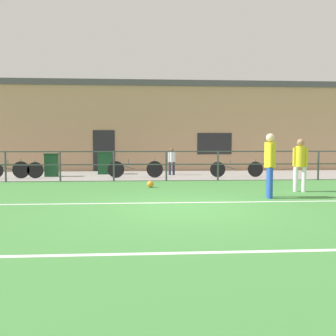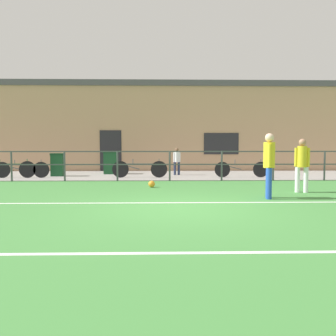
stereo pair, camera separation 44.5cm
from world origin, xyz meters
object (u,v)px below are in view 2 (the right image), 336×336
at_px(bicycle_parked_4, 140,169).
at_px(trash_bin_0, 58,165).
at_px(player_striker, 269,162).
at_px(trash_bin_1, 111,162).
at_px(bicycle_parked_1, 22,169).
at_px(bicycle_parked_3, 241,169).
at_px(bicycle_parked_2, 7,169).
at_px(spectator_child, 177,160).
at_px(player_winger, 302,162).
at_px(soccer_ball_match, 152,184).

xyz_separation_m(bicycle_parked_4, trash_bin_0, (-3.60, 0.80, 0.14)).
relative_size(player_striker, trash_bin_1, 1.62).
height_order(bicycle_parked_1, bicycle_parked_3, bicycle_parked_1).
bearing_deg(bicycle_parked_2, player_striker, -32.44).
distance_m(player_striker, spectator_child, 7.31).
bearing_deg(bicycle_parked_1, player_winger, -25.25).
relative_size(player_winger, spectator_child, 1.30).
height_order(player_striker, bicycle_parked_4, player_striker).
xyz_separation_m(player_winger, bicycle_parked_3, (-0.73, 4.64, -0.53)).
bearing_deg(bicycle_parked_4, trash_bin_0, 167.51).
bearing_deg(soccer_ball_match, player_striker, -39.01).
relative_size(soccer_ball_match, bicycle_parked_2, 0.09).
bearing_deg(trash_bin_1, bicycle_parked_3, -18.45).
xyz_separation_m(bicycle_parked_3, bicycle_parked_4, (-4.25, -0.00, 0.02)).
bearing_deg(player_winger, soccer_ball_match, 0.31).
bearing_deg(bicycle_parked_4, bicycle_parked_3, 0.00).
xyz_separation_m(player_striker, bicycle_parked_4, (-3.66, 5.79, -0.59)).
height_order(player_winger, soccer_ball_match, player_winger).
relative_size(player_striker, bicycle_parked_2, 0.73).
distance_m(player_winger, bicycle_parked_2, 11.42).
bearing_deg(spectator_child, bicycle_parked_3, 147.52).
distance_m(player_winger, bicycle_parked_1, 10.88).
xyz_separation_m(soccer_ball_match, bicycle_parked_4, (-0.56, 3.27, 0.27)).
distance_m(soccer_ball_match, trash_bin_0, 5.83).
relative_size(player_striker, trash_bin_0, 1.72).
relative_size(player_winger, bicycle_parked_4, 0.69).
bearing_deg(soccer_ball_match, bicycle_parked_3, 41.56).
xyz_separation_m(bicycle_parked_1, bicycle_parked_4, (4.85, -0.00, 0.01)).
distance_m(bicycle_parked_3, trash_bin_1, 5.99).
xyz_separation_m(bicycle_parked_1, trash_bin_1, (3.42, 1.90, 0.19)).
distance_m(trash_bin_0, trash_bin_1, 2.42).
bearing_deg(bicycle_parked_3, trash_bin_0, 174.20).
distance_m(player_striker, player_winger, 1.75).
height_order(bicycle_parked_1, trash_bin_1, trash_bin_1).
bearing_deg(player_striker, trash_bin_1, 47.30).
height_order(soccer_ball_match, trash_bin_0, trash_bin_0).
bearing_deg(bicycle_parked_1, bicycle_parked_4, -0.00).
bearing_deg(trash_bin_1, player_striker, -56.45).
relative_size(player_striker, bicycle_parked_1, 0.76).
height_order(player_striker, soccer_ball_match, player_striker).
xyz_separation_m(soccer_ball_match, bicycle_parked_1, (-5.41, 3.27, 0.25)).
height_order(player_striker, trash_bin_1, player_striker).
height_order(bicycle_parked_3, bicycle_parked_4, bicycle_parked_4).
xyz_separation_m(bicycle_parked_1, bicycle_parked_2, (-0.59, 0.00, 0.02)).
bearing_deg(trash_bin_1, player_winger, -45.51).
relative_size(bicycle_parked_1, trash_bin_1, 2.15).
height_order(player_striker, spectator_child, player_striker).
height_order(bicycle_parked_1, bicycle_parked_2, bicycle_parked_2).
distance_m(soccer_ball_match, spectator_child, 4.66).
height_order(player_winger, spectator_child, player_winger).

